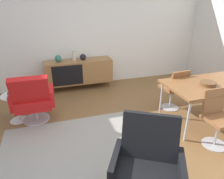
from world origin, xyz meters
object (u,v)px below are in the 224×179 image
Objects in this scene: dining_chair_back_left at (174,88)px; fruit_bowl at (13,93)px; vase_cobalt at (74,55)px; wooden_bowl_on_table at (208,84)px; lounge_chair_red at (33,98)px; side_table_round at (16,105)px; dining_table at (212,85)px; vase_sculptural_dark at (83,57)px; armchair_black_shell at (148,164)px; dining_chair_front_left at (217,116)px; vase_ceramic_small at (58,58)px; sideboard at (79,71)px.

fruit_bowl is (-2.93, 0.49, 0.09)m from dining_chair_back_left.
wooden_bowl_on_table is (1.90, -2.27, -0.08)m from vase_cobalt.
side_table_round is at bearing 155.92° from lounge_chair_red.
dining_table is 3.44m from fruit_bowl.
vase_sculptural_dark is 2.88m from dining_table.
armchair_black_shell is at bearing -54.72° from fruit_bowl.
dining_chair_front_left is at bearing -28.73° from fruit_bowl.
wooden_bowl_on_table is 1.95m from armchair_black_shell.
vase_ceramic_small is at bearing 53.66° from fruit_bowl.
wooden_bowl_on_table is 3.35m from side_table_round.
lounge_chair_red reaches higher than dining_chair_back_left.
vase_cobalt reaches higher than sideboard.
vase_sculptural_dark is 0.16× the size of armchair_black_shell.
vase_ceramic_small is 0.20× the size of dining_chair_back_left.
wooden_bowl_on_table is 0.30× the size of dining_chair_front_left.
dining_chair_front_left is 3.00m from lounge_chair_red.
lounge_chair_red is at bearing 161.27° from wooden_bowl_on_table.
vase_sculptural_dark reaches higher than wooden_bowl_on_table.
vase_ceramic_small is at bearing 180.00° from vase_sculptural_dark.
armchair_black_shell is at bearing -146.97° from wooden_bowl_on_table.
wooden_bowl_on_table reaches higher than side_table_round.
dining_chair_back_left is (1.48, -1.66, -0.32)m from vase_sculptural_dark.
armchair_black_shell reaches higher than dining_table.
side_table_round is (-1.52, 2.15, -0.15)m from armchair_black_shell.
vase_cobalt is 0.30× the size of dining_chair_back_left.
side_table_round is at bearing -140.88° from vase_sculptural_dark.
armchair_black_shell is at bearing -78.87° from vase_ceramic_small.
vase_sculptural_dark is at bearing 126.59° from wooden_bowl_on_table.
vase_ceramic_small is at bearing 141.17° from dining_chair_back_left.
vase_sculptural_dark reaches higher than side_table_round.
fruit_bowl is at bearing 160.73° from wooden_bowl_on_table.
dining_table is 6.15× the size of wooden_bowl_on_table.
dining_chair_front_left and dining_chair_back_left have the same top height.
lounge_chair_red is at bearing 150.75° from dining_chair_front_left.
dining_table is 0.70m from dining_chair_front_left.
vase_cobalt is (-0.09, 0.00, 0.41)m from sideboard.
lounge_chair_red is at bearing 163.01° from dining_table.
dining_table is 1.69× the size of lounge_chair_red.
dining_chair_front_left is 4.28× the size of fruit_bowl.
vase_ceramic_small reaches higher than wooden_bowl_on_table.
vase_ceramic_small reaches higher than sideboard.
dining_chair_front_left is 1.12m from dining_chair_back_left.
dining_table is at bearing -58.25° from dining_chair_back_left.
vase_ceramic_small is 0.18× the size of lounge_chair_red.
sideboard reaches higher than fruit_bowl.
vase_sculptural_dark is 0.90× the size of vase_ceramic_small.
dining_table is (1.83, -2.22, -0.10)m from vase_sculptural_dark.
side_table_round is at bearing 160.73° from wooden_bowl_on_table.
armchair_black_shell reaches higher than wooden_bowl_on_table.
sideboard is at bearing 52.14° from lounge_chair_red.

